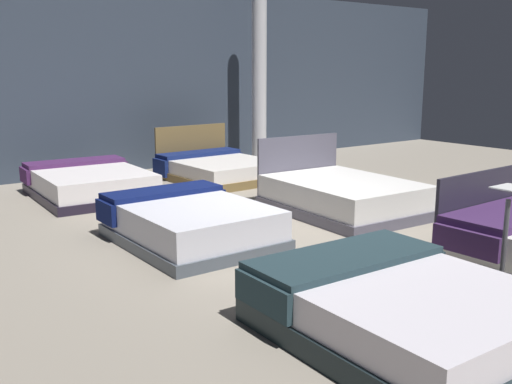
% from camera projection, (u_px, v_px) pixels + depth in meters
% --- Properties ---
extents(ground_plane, '(18.00, 18.00, 0.02)m').
position_uv_depth(ground_plane, '(282.00, 230.00, 7.22)').
color(ground_plane, gray).
extents(showroom_back_wall, '(18.00, 0.06, 3.50)m').
position_uv_depth(showroom_back_wall, '(112.00, 79.00, 10.84)').
color(showroom_back_wall, '#333D4C').
rests_on(showroom_back_wall, ground_plane).
extents(bed_0, '(1.71, 2.02, 0.49)m').
position_uv_depth(bed_0, '(401.00, 309.00, 4.27)').
color(bed_0, black).
rests_on(bed_0, ground_plane).
extents(bed_2, '(1.52, 1.92, 0.51)m').
position_uv_depth(bed_2, '(190.00, 223.00, 6.64)').
color(bed_2, '#4A525C').
rests_on(bed_2, ground_plane).
extents(bed_3, '(1.64, 2.15, 0.97)m').
position_uv_depth(bed_3, '(342.00, 196.00, 8.02)').
color(bed_3, '#524F5F').
rests_on(bed_3, ground_plane).
extents(bed_4, '(1.69, 2.10, 0.48)m').
position_uv_depth(bed_4, '(90.00, 183.00, 9.01)').
color(bed_4, black).
rests_on(bed_4, ground_plane).
extents(bed_5, '(1.71, 2.00, 0.90)m').
position_uv_depth(bed_5, '(218.00, 168.00, 10.42)').
color(bed_5, brown).
rests_on(bed_5, ground_plane).
extents(price_sign, '(0.28, 0.24, 1.01)m').
position_uv_depth(price_sign, '(503.00, 260.00, 4.84)').
color(price_sign, '#3F3F44').
rests_on(price_sign, ground_plane).
extents(support_pillar, '(0.29, 0.29, 3.50)m').
position_uv_depth(support_pillar, '(259.00, 78.00, 11.79)').
color(support_pillar, silver).
rests_on(support_pillar, ground_plane).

